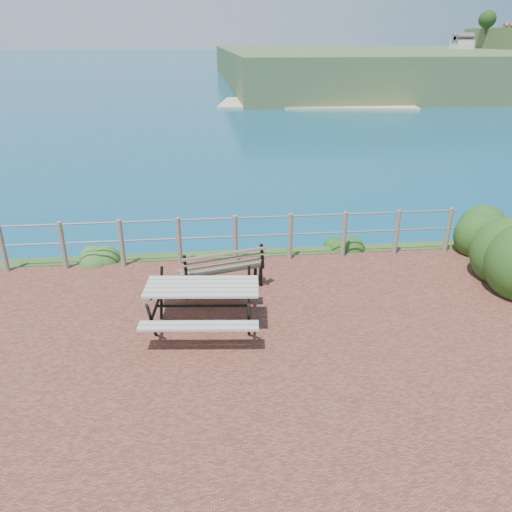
{
  "coord_description": "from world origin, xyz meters",
  "views": [
    {
      "loc": [
        -0.6,
        -6.2,
        4.33
      ],
      "look_at": [
        0.28,
        1.9,
        0.75
      ],
      "focal_mm": 35.0,
      "sensor_mm": 36.0,
      "label": 1
    }
  ],
  "objects": [
    {
      "name": "safety_railing",
      "position": [
        0.0,
        3.35,
        0.57
      ],
      "size": [
        9.4,
        0.1,
        1.0
      ],
      "color": "#6B5B4C",
      "rests_on": "ground"
    },
    {
      "name": "park_bench",
      "position": [
        -0.34,
        2.1,
        0.58
      ],
      "size": [
        1.59,
        0.77,
        0.87
      ],
      "rotation": [
        0.0,
        0.0,
        0.26
      ],
      "color": "brown",
      "rests_on": "ground"
    },
    {
      "name": "ground",
      "position": [
        0.0,
        0.0,
        0.0
      ],
      "size": [
        10.0,
        7.0,
        0.12
      ],
      "primitive_type": "cube",
      "color": "brown",
      "rests_on": "ground"
    },
    {
      "name": "picnic_table",
      "position": [
        -0.69,
        0.81,
        0.48
      ],
      "size": [
        1.83,
        1.53,
        0.75
      ],
      "rotation": [
        0.0,
        0.0,
        -0.1
      ],
      "color": "#9A968A",
      "rests_on": "ground"
    },
    {
      "name": "shrub_lip_west",
      "position": [
        -2.85,
        3.82,
        0.0
      ],
      "size": [
        0.85,
        0.85,
        0.63
      ],
      "primitive_type": "ellipsoid",
      "color": "#255A22",
      "rests_on": "ground"
    },
    {
      "name": "shrub_lip_east",
      "position": [
        2.39,
        3.99,
        0.0
      ],
      "size": [
        0.74,
        0.74,
        0.47
      ],
      "primitive_type": "ellipsoid",
      "color": "#174314",
      "rests_on": "ground"
    },
    {
      "name": "shrub_right_edge",
      "position": [
        5.25,
        3.41,
        0.0
      ],
      "size": [
        1.26,
        1.26,
        1.79
      ],
      "primitive_type": "ellipsoid",
      "color": "#174314",
      "rests_on": "ground"
    },
    {
      "name": "ocean",
      "position": [
        0.0,
        200.0,
        0.0
      ],
      "size": [
        1200.0,
        1200.0,
        0.0
      ],
      "primitive_type": "plane",
      "color": "#135D75",
      "rests_on": "ground"
    }
  ]
}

